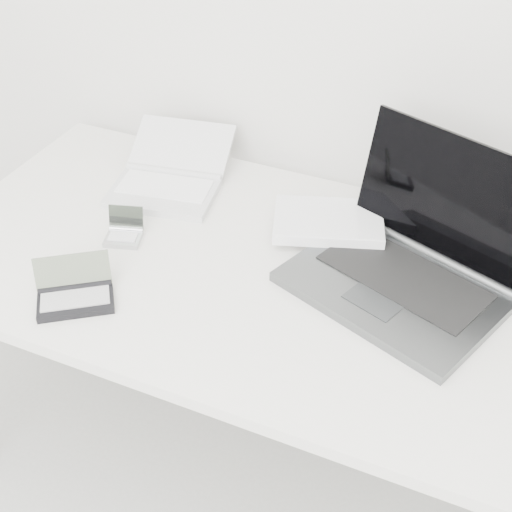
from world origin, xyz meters
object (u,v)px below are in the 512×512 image
at_px(desk, 275,286).
at_px(netbook_open_white, 169,179).
at_px(palmtop_charcoal, 75,294).
at_px(laptop_large, 392,254).

distance_m(desk, netbook_open_white, 0.44).
distance_m(desk, palmtop_charcoal, 0.44).
bearing_deg(palmtop_charcoal, desk, 1.61).
xyz_separation_m(desk, netbook_open_white, (-0.38, 0.20, 0.07)).
xyz_separation_m(netbook_open_white, palmtop_charcoal, (0.04, -0.47, -0.01)).
bearing_deg(netbook_open_white, laptop_large, -19.83).
bearing_deg(palmtop_charcoal, laptop_large, -3.47).
xyz_separation_m(desk, laptop_large, (0.23, 0.10, 0.09)).
bearing_deg(desk, laptop_large, 23.25).
relative_size(desk, palmtop_charcoal, 8.34).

